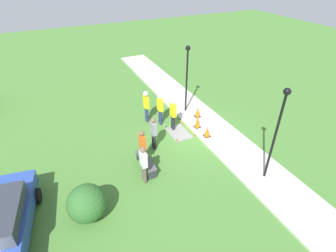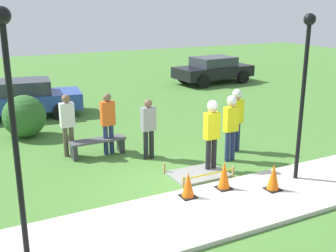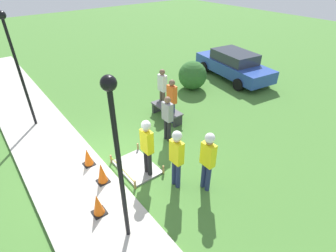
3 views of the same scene
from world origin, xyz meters
The scene contains 17 objects.
ground_plane centered at (0.00, 0.00, 0.00)m, with size 60.00×60.00×0.00m, color #477A33.
sidewalk centered at (0.00, -1.13, 0.05)m, with size 28.00×2.27×0.10m.
wet_concrete_patch centered at (0.63, 0.74, 0.03)m, with size 1.52×1.08×0.30m.
traffic_cone_near_patch centered at (-0.35, -0.43, 0.40)m, with size 0.34×0.34×0.60m.
traffic_cone_far_patch centered at (0.63, -0.42, 0.44)m, with size 0.34×0.34×0.68m.
traffic_cone_sidewalk_edge centered at (1.61, -1.01, 0.42)m, with size 0.34×0.34×0.65m.
park_bench centered at (-1.22, 3.38, 0.35)m, with size 1.63×0.44×0.50m.
worker_supervisor centered at (1.10, 0.88, 1.18)m, with size 0.40×0.28×1.94m.
worker_assistant centered at (2.59, 1.85, 1.17)m, with size 0.40×0.28×1.92m.
worker_trainee centered at (1.98, 1.25, 1.16)m, with size 0.40×0.27×1.90m.
bystander_in_orange_shirt centered at (-0.88, 3.38, 1.06)m, with size 0.40×0.24×1.84m.
bystander_in_gray_shirt centered at (-1.98, 3.74, 1.06)m, with size 0.40×0.24×1.84m.
bystander_in_white_shirt centered at (0.01, 2.47, 1.00)m, with size 0.40×0.23×1.75m.
lamppost_near centered at (2.59, -0.73, 2.72)m, with size 0.28×0.28×4.01m.
lamppost_far centered at (-3.99, -1.08, 2.82)m, with size 0.28×0.28×4.19m.
parked_car_blue centered at (-2.50, 9.03, 0.75)m, with size 4.86×2.49×1.46m.
shrub_rounded_near centered at (-2.80, 6.25, 0.71)m, with size 1.42×1.42×1.42m.
Camera 3 is at (6.25, -2.37, 5.66)m, focal length 28.00 mm.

